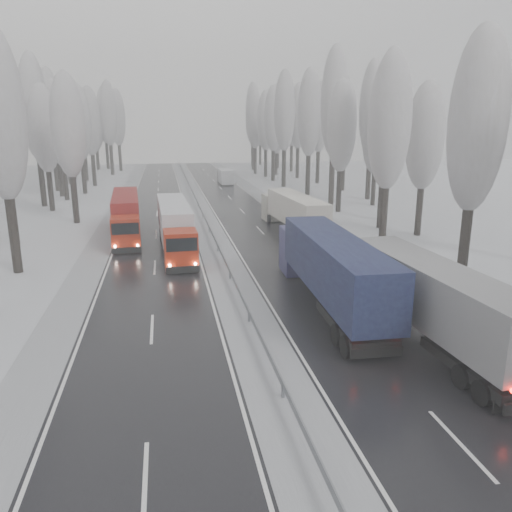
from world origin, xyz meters
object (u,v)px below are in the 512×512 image
object	(u,v)px
truck_cream_box	(293,211)
truck_red_white	(175,223)
truck_red_red	(126,212)
box_truck_distant	(225,176)
truck_grey_tarp	(422,293)
truck_blue_box	(329,265)

from	to	relation	value
truck_cream_box	truck_red_white	world-z (taller)	truck_red_white
truck_red_white	truck_red_red	distance (m)	8.02
truck_cream_box	box_truck_distant	distance (m)	43.76
truck_grey_tarp	box_truck_distant	xyz separation A→B (m)	(-1.38, 69.40, -1.01)
truck_blue_box	truck_red_red	distance (m)	26.00
truck_blue_box	truck_cream_box	size ratio (longest dim) A/B	1.12
truck_grey_tarp	truck_cream_box	bearing A→B (deg)	87.10
truck_cream_box	truck_red_red	size ratio (longest dim) A/B	1.00
truck_grey_tarp	truck_cream_box	size ratio (longest dim) A/B	1.05
truck_red_white	box_truck_distant	bearing A→B (deg)	75.88
truck_grey_tarp	truck_blue_box	distance (m)	6.06
truck_blue_box	truck_red_red	bearing A→B (deg)	121.83
truck_grey_tarp	truck_red_white	world-z (taller)	truck_grey_tarp
truck_blue_box	truck_red_red	xyz separation A→B (m)	(-13.09, 22.47, -0.28)
truck_red_white	truck_red_red	world-z (taller)	truck_red_white
truck_cream_box	truck_red_red	xyz separation A→B (m)	(-16.24, 1.98, 0.01)
box_truck_distant	truck_red_red	distance (m)	44.33
truck_grey_tarp	box_truck_distant	distance (m)	69.42
truck_grey_tarp	truck_red_red	xyz separation A→B (m)	(-16.24, 27.64, -0.11)
truck_red_red	truck_cream_box	bearing A→B (deg)	-10.24
truck_red_red	truck_red_white	bearing A→B (deg)	-58.87
truck_grey_tarp	box_truck_distant	world-z (taller)	truck_grey_tarp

